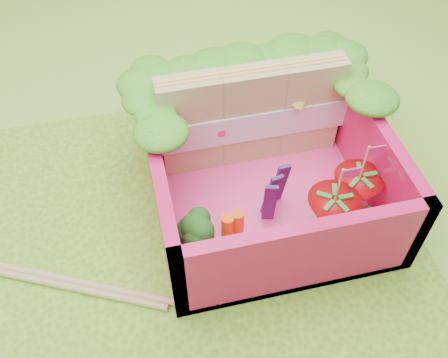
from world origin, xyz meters
TOP-DOWN VIEW (x-y plane):
  - ground at (0.00, 0.00)m, footprint 14.00×14.00m
  - placemat at (0.00, 0.00)m, footprint 2.60×2.60m
  - bento_floor at (0.50, 0.29)m, footprint 1.30×1.30m
  - bento_box at (0.50, 0.29)m, footprint 1.30×1.30m
  - lettuce_ruffle at (0.50, 0.77)m, footprint 1.43×0.83m
  - sandwich_stack at (0.50, 0.64)m, footprint 1.18×0.18m
  - broccoli at (0.05, -0.04)m, footprint 0.34×0.34m
  - carrot_sticks at (0.23, -0.01)m, footprint 0.13×0.09m
  - purple_wedges at (0.50, 0.13)m, footprint 0.17×0.15m
  - strawberry_left at (0.77, -0.06)m, footprint 0.29×0.29m
  - strawberry_right at (0.96, 0.07)m, footprint 0.28×0.28m
  - snap_peas at (0.85, -0.03)m, footprint 0.57×0.32m

SIDE VIEW (x-z plane):
  - ground at x=0.00m, z-range 0.00..0.00m
  - placemat at x=0.00m, z-range 0.00..0.03m
  - bento_floor at x=0.50m, z-range 0.03..0.08m
  - snap_peas at x=0.85m, z-range 0.08..0.13m
  - carrot_sticks at x=0.23m, z-range 0.08..0.33m
  - strawberry_right at x=0.96m, z-range -0.03..0.48m
  - strawberry_left at x=0.77m, z-range -0.03..0.49m
  - purple_wedges at x=0.50m, z-range 0.08..0.46m
  - broccoli at x=0.05m, z-range 0.14..0.41m
  - bento_box at x=0.50m, z-range 0.03..0.58m
  - sandwich_stack at x=0.50m, z-range 0.07..0.73m
  - lettuce_ruffle at x=0.50m, z-range 0.58..0.69m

